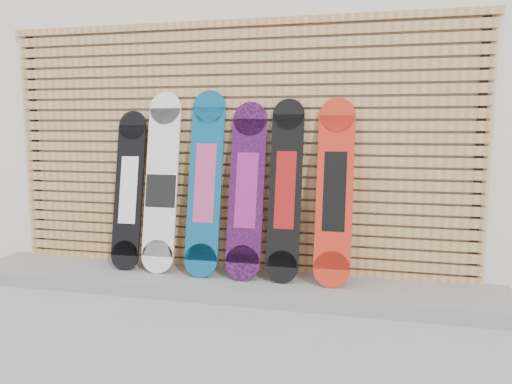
{
  "coord_description": "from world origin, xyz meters",
  "views": [
    {
      "loc": [
        1.07,
        -3.26,
        1.41
      ],
      "look_at": [
        0.11,
        0.75,
        0.85
      ],
      "focal_mm": 35.0,
      "sensor_mm": 36.0,
      "label": 1
    }
  ],
  "objects_px": {
    "snowboard_1": "(162,183)",
    "snowboard_5": "(335,191)",
    "snowboard_2": "(205,183)",
    "snowboard_4": "(285,190)",
    "snowboard_0": "(129,190)",
    "snowboard_3": "(247,190)"
  },
  "relations": [
    {
      "from": "snowboard_0",
      "to": "snowboard_3",
      "type": "bearing_deg",
      "value": -1.35
    },
    {
      "from": "snowboard_2",
      "to": "snowboard_4",
      "type": "distance_m",
      "value": 0.7
    },
    {
      "from": "snowboard_2",
      "to": "snowboard_0",
      "type": "bearing_deg",
      "value": 178.13
    },
    {
      "from": "snowboard_0",
      "to": "snowboard_1",
      "type": "relative_size",
      "value": 0.9
    },
    {
      "from": "snowboard_2",
      "to": "snowboard_3",
      "type": "height_order",
      "value": "snowboard_2"
    },
    {
      "from": "snowboard_1",
      "to": "snowboard_3",
      "type": "height_order",
      "value": "snowboard_1"
    },
    {
      "from": "snowboard_0",
      "to": "snowboard_2",
      "type": "height_order",
      "value": "snowboard_2"
    },
    {
      "from": "snowboard_1",
      "to": "snowboard_0",
      "type": "bearing_deg",
      "value": 177.86
    },
    {
      "from": "snowboard_0",
      "to": "snowboard_3",
      "type": "height_order",
      "value": "snowboard_3"
    },
    {
      "from": "snowboard_0",
      "to": "snowboard_1",
      "type": "height_order",
      "value": "snowboard_1"
    },
    {
      "from": "snowboard_1",
      "to": "snowboard_5",
      "type": "height_order",
      "value": "snowboard_1"
    },
    {
      "from": "snowboard_4",
      "to": "snowboard_5",
      "type": "relative_size",
      "value": 1.0
    },
    {
      "from": "snowboard_1",
      "to": "snowboard_2",
      "type": "height_order",
      "value": "snowboard_2"
    },
    {
      "from": "snowboard_1",
      "to": "snowboard_3",
      "type": "relative_size",
      "value": 1.06
    },
    {
      "from": "snowboard_1",
      "to": "snowboard_5",
      "type": "relative_size",
      "value": 1.05
    },
    {
      "from": "snowboard_1",
      "to": "snowboard_4",
      "type": "relative_size",
      "value": 1.05
    },
    {
      "from": "snowboard_5",
      "to": "snowboard_4",
      "type": "bearing_deg",
      "value": 178.73
    },
    {
      "from": "snowboard_1",
      "to": "snowboard_5",
      "type": "bearing_deg",
      "value": -0.59
    },
    {
      "from": "snowboard_5",
      "to": "snowboard_3",
      "type": "bearing_deg",
      "value": 179.87
    },
    {
      "from": "snowboard_1",
      "to": "snowboard_3",
      "type": "bearing_deg",
      "value": -1.02
    },
    {
      "from": "snowboard_2",
      "to": "snowboard_3",
      "type": "xyz_separation_m",
      "value": [
        0.37,
        -0.0,
        -0.05
      ]
    },
    {
      "from": "snowboard_1",
      "to": "snowboard_5",
      "type": "distance_m",
      "value": 1.51
    }
  ]
}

